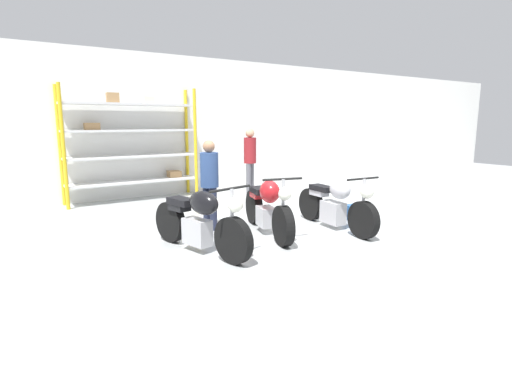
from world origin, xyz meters
name	(u,v)px	position (x,y,z in m)	size (l,w,h in m)	color
ground_plane	(269,236)	(0.00, 0.00, 0.00)	(30.00, 30.00, 0.00)	#B2B7B7
back_wall	(165,126)	(0.00, 4.76, 1.80)	(30.00, 0.08, 3.60)	white
shelving_rack	(132,142)	(-0.96, 4.40, 1.42)	(3.17, 0.63, 2.72)	gold
motorcycle_black	(200,221)	(-1.32, -0.12, 0.48)	(0.82, 2.10, 1.05)	black
motorcycle_red	(268,207)	(0.07, 0.15, 0.47)	(0.83, 2.07, 1.06)	black
motorcycle_silver	(336,204)	(1.29, -0.25, 0.44)	(0.66, 2.09, 1.01)	black
person_browsing	(209,178)	(-0.63, 0.94, 0.93)	(0.39, 0.39, 1.59)	#1E2338
person_near_rack	(250,156)	(1.82, 3.49, 1.02)	(0.44, 0.44, 1.73)	#595960
toolbox	(355,212)	(2.16, 0.08, 0.14)	(0.44, 0.26, 0.28)	#1E4C8C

